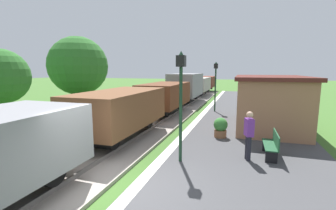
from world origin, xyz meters
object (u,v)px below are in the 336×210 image
at_px(station_hut, 269,102).
at_px(person_waiting, 249,134).
at_px(lamp_post_near, 181,87).
at_px(freight_train, 178,92).
at_px(bench_near_hut, 272,144).
at_px(lamp_post_far, 216,77).
at_px(potted_planter, 220,127).
at_px(tree_trackside_far, 78,66).
at_px(tree_trackside_mid, 0,77).

height_order(station_hut, person_waiting, station_hut).
bearing_deg(lamp_post_near, freight_train, 105.97).
xyz_separation_m(freight_train, bench_near_hut, (6.50, -10.77, -0.73)).
bearing_deg(bench_near_hut, person_waiting, -146.86).
xyz_separation_m(bench_near_hut, lamp_post_far, (-3.03, 8.77, 2.08)).
height_order(bench_near_hut, lamp_post_near, lamp_post_near).
bearing_deg(lamp_post_far, station_hut, -50.63).
bearing_deg(potted_planter, tree_trackside_far, 156.13).
relative_size(tree_trackside_mid, tree_trackside_far, 0.74).
distance_m(station_hut, lamp_post_far, 5.37).
relative_size(lamp_post_far, tree_trackside_far, 0.61).
relative_size(bench_near_hut, tree_trackside_far, 0.25).
height_order(tree_trackside_mid, tree_trackside_far, tree_trackside_far).
height_order(bench_near_hut, person_waiting, person_waiting).
bearing_deg(station_hut, tree_trackside_mid, -162.26).
xyz_separation_m(person_waiting, tree_trackside_far, (-13.14, 7.81, 2.49)).
distance_m(tree_trackside_mid, tree_trackside_far, 6.99).
distance_m(lamp_post_far, tree_trackside_mid, 13.38).
height_order(freight_train, station_hut, station_hut).
relative_size(freight_train, tree_trackside_mid, 8.75).
bearing_deg(tree_trackside_far, potted_planter, -23.87).
distance_m(freight_train, person_waiting, 12.66).
xyz_separation_m(freight_train, lamp_post_far, (3.47, -2.00, 1.35)).
bearing_deg(potted_planter, freight_train, 117.15).
bearing_deg(lamp_post_far, freight_train, 150.06).
bearing_deg(lamp_post_near, bench_near_hut, 24.36).
relative_size(freight_train, potted_planter, 42.79).
xyz_separation_m(freight_train, tree_trackside_far, (-7.46, -3.50, 2.22)).
distance_m(station_hut, bench_near_hut, 4.82).
height_order(freight_train, potted_planter, freight_train).
bearing_deg(lamp_post_far, bench_near_hut, -70.97).
distance_m(potted_planter, tree_trackside_mid, 11.76).
relative_size(station_hut, bench_near_hut, 3.87).
distance_m(bench_near_hut, person_waiting, 1.09).
xyz_separation_m(station_hut, person_waiting, (-1.12, -5.26, -0.47)).
relative_size(station_hut, tree_trackside_far, 0.96).
bearing_deg(station_hut, person_waiting, -102.07).
height_order(lamp_post_near, tree_trackside_mid, tree_trackside_mid).
bearing_deg(tree_trackside_mid, station_hut, 17.74).
height_order(bench_near_hut, tree_trackside_far, tree_trackside_far).
bearing_deg(bench_near_hut, tree_trackside_mid, 178.57).
bearing_deg(station_hut, lamp_post_near, -118.65).
relative_size(freight_train, person_waiting, 22.92).
height_order(freight_train, bench_near_hut, freight_train).
bearing_deg(station_hut, bench_near_hut, -93.64).
bearing_deg(lamp_post_far, tree_trackside_mid, -140.90).
xyz_separation_m(bench_near_hut, tree_trackside_mid, (-13.41, 0.33, 2.27)).
bearing_deg(tree_trackside_mid, lamp_post_near, -9.32).
distance_m(station_hut, tree_trackside_mid, 14.45).
distance_m(lamp_post_far, tree_trackside_far, 11.07).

